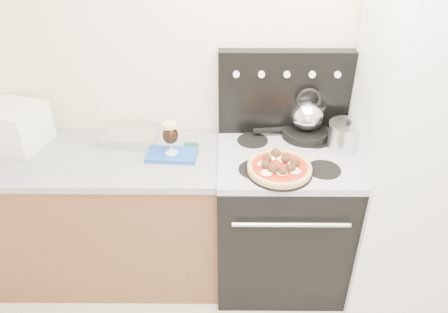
{
  "coord_description": "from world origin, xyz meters",
  "views": [
    {
      "loc": [
        -0.25,
        -0.87,
        2.22
      ],
      "look_at": [
        -0.27,
        1.05,
        0.99
      ],
      "focal_mm": 35.0,
      "sensor_mm": 36.0,
      "label": 1
    }
  ],
  "objects_px": {
    "pizza": "(280,166)",
    "skillet": "(305,132)",
    "stove_body": "(280,220)",
    "stock_pot": "(346,137)",
    "oven_mitt": "(172,155)",
    "toaster_oven": "(10,125)",
    "tea_kettle": "(307,112)",
    "pizza_pan": "(279,171)",
    "beer_glass": "(171,138)",
    "fridge": "(415,153)",
    "base_cabinet": "(102,218)"
  },
  "relations": [
    {
      "from": "stove_body",
      "to": "base_cabinet",
      "type": "bearing_deg",
      "value": 178.7
    },
    {
      "from": "pizza",
      "to": "skillet",
      "type": "height_order",
      "value": "pizza"
    },
    {
      "from": "base_cabinet",
      "to": "stove_body",
      "type": "distance_m",
      "value": 1.11
    },
    {
      "from": "toaster_oven",
      "to": "beer_glass",
      "type": "distance_m",
      "value": 0.95
    },
    {
      "from": "pizza",
      "to": "stock_pot",
      "type": "xyz_separation_m",
      "value": [
        0.4,
        0.24,
        0.04
      ]
    },
    {
      "from": "pizza",
      "to": "skillet",
      "type": "distance_m",
      "value": 0.42
    },
    {
      "from": "fridge",
      "to": "pizza",
      "type": "xyz_separation_m",
      "value": [
        -0.76,
        -0.15,
        0.0
      ]
    },
    {
      "from": "beer_glass",
      "to": "toaster_oven",
      "type": "bearing_deg",
      "value": 171.36
    },
    {
      "from": "stove_body",
      "to": "oven_mitt",
      "type": "distance_m",
      "value": 0.79
    },
    {
      "from": "oven_mitt",
      "to": "pizza",
      "type": "relative_size",
      "value": 0.83
    },
    {
      "from": "stove_body",
      "to": "pizza_pan",
      "type": "bearing_deg",
      "value": -108.55
    },
    {
      "from": "base_cabinet",
      "to": "toaster_oven",
      "type": "xyz_separation_m",
      "value": [
        -0.47,
        0.12,
        0.59
      ]
    },
    {
      "from": "base_cabinet",
      "to": "pizza",
      "type": "distance_m",
      "value": 1.19
    },
    {
      "from": "pizza",
      "to": "beer_glass",
      "type": "bearing_deg",
      "value": 163.12
    },
    {
      "from": "fridge",
      "to": "oven_mitt",
      "type": "height_order",
      "value": "fridge"
    },
    {
      "from": "base_cabinet",
      "to": "fridge",
      "type": "distance_m",
      "value": 1.88
    },
    {
      "from": "base_cabinet",
      "to": "beer_glass",
      "type": "relative_size",
      "value": 7.61
    },
    {
      "from": "base_cabinet",
      "to": "skillet",
      "type": "xyz_separation_m",
      "value": [
        1.24,
        0.18,
        0.51
      ]
    },
    {
      "from": "pizza_pan",
      "to": "toaster_oven",
      "type": "bearing_deg",
      "value": 168.15
    },
    {
      "from": "oven_mitt",
      "to": "beer_glass",
      "type": "height_order",
      "value": "beer_glass"
    },
    {
      "from": "pizza",
      "to": "tea_kettle",
      "type": "distance_m",
      "value": 0.44
    },
    {
      "from": "stove_body",
      "to": "oven_mitt",
      "type": "xyz_separation_m",
      "value": [
        -0.64,
        0.01,
        0.47
      ]
    },
    {
      "from": "stock_pot",
      "to": "beer_glass",
      "type": "bearing_deg",
      "value": -176.01
    },
    {
      "from": "base_cabinet",
      "to": "toaster_oven",
      "type": "height_order",
      "value": "toaster_oven"
    },
    {
      "from": "stove_body",
      "to": "toaster_oven",
      "type": "height_order",
      "value": "toaster_oven"
    },
    {
      "from": "base_cabinet",
      "to": "tea_kettle",
      "type": "bearing_deg",
      "value": 8.31
    },
    {
      "from": "tea_kettle",
      "to": "base_cabinet",
      "type": "bearing_deg",
      "value": -166.28
    },
    {
      "from": "toaster_oven",
      "to": "stock_pot",
      "type": "height_order",
      "value": "toaster_oven"
    },
    {
      "from": "fridge",
      "to": "pizza",
      "type": "height_order",
      "value": "fridge"
    },
    {
      "from": "fridge",
      "to": "skillet",
      "type": "bearing_deg",
      "value": 157.85
    },
    {
      "from": "toaster_oven",
      "to": "skillet",
      "type": "bearing_deg",
      "value": 17.84
    },
    {
      "from": "stock_pot",
      "to": "tea_kettle",
      "type": "bearing_deg",
      "value": 147.31
    },
    {
      "from": "oven_mitt",
      "to": "stock_pot",
      "type": "height_order",
      "value": "stock_pot"
    },
    {
      "from": "fridge",
      "to": "toaster_oven",
      "type": "bearing_deg",
      "value": 175.63
    },
    {
      "from": "fridge",
      "to": "tea_kettle",
      "type": "height_order",
      "value": "fridge"
    },
    {
      "from": "pizza_pan",
      "to": "stock_pot",
      "type": "height_order",
      "value": "stock_pot"
    },
    {
      "from": "base_cabinet",
      "to": "oven_mitt",
      "type": "xyz_separation_m",
      "value": [
        0.47,
        -0.02,
        0.48
      ]
    },
    {
      "from": "beer_glass",
      "to": "pizza_pan",
      "type": "bearing_deg",
      "value": -16.88
    },
    {
      "from": "pizza_pan",
      "to": "pizza",
      "type": "height_order",
      "value": "pizza"
    },
    {
      "from": "stock_pot",
      "to": "stove_body",
      "type": "bearing_deg",
      "value": -167.61
    },
    {
      "from": "base_cabinet",
      "to": "oven_mitt",
      "type": "bearing_deg",
      "value": -2.31
    },
    {
      "from": "stove_body",
      "to": "stock_pot",
      "type": "xyz_separation_m",
      "value": [
        0.34,
        0.07,
        0.55
      ]
    },
    {
      "from": "fridge",
      "to": "base_cabinet",
      "type": "bearing_deg",
      "value": 178.41
    },
    {
      "from": "base_cabinet",
      "to": "stock_pot",
      "type": "height_order",
      "value": "stock_pot"
    },
    {
      "from": "oven_mitt",
      "to": "skillet",
      "type": "bearing_deg",
      "value": 14.51
    },
    {
      "from": "stove_body",
      "to": "stock_pot",
      "type": "bearing_deg",
      "value": 12.39
    },
    {
      "from": "skillet",
      "to": "beer_glass",
      "type": "bearing_deg",
      "value": -165.49
    },
    {
      "from": "fridge",
      "to": "beer_glass",
      "type": "height_order",
      "value": "fridge"
    },
    {
      "from": "oven_mitt",
      "to": "pizza_pan",
      "type": "bearing_deg",
      "value": -16.88
    },
    {
      "from": "pizza_pan",
      "to": "skillet",
      "type": "bearing_deg",
      "value": 63.14
    }
  ]
}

